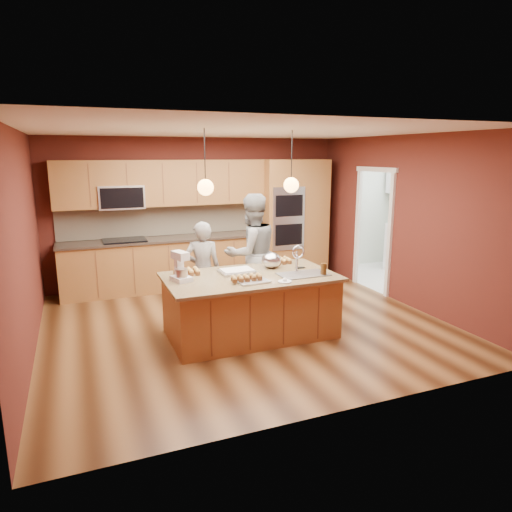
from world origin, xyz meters
name	(u,v)px	position (x,y,z in m)	size (l,w,h in m)	color
floor	(245,324)	(0.00, 0.00, 0.00)	(5.50, 5.50, 0.00)	#3E210F
ceiling	(244,131)	(0.00, 0.00, 2.70)	(5.50, 5.50, 0.00)	white
wall_back	(198,211)	(0.00, 2.50, 1.35)	(5.50, 5.50, 0.00)	#511D16
wall_front	(342,275)	(0.00, -2.50, 1.35)	(5.50, 5.50, 0.00)	#511D16
wall_left	(23,246)	(-2.75, 0.00, 1.35)	(5.00, 5.00, 0.00)	#511D16
wall_right	(405,221)	(2.75, 0.00, 1.35)	(5.00, 5.00, 0.00)	#511D16
cabinet_run	(165,235)	(-0.68, 2.25, 0.98)	(3.74, 0.64, 2.30)	#985F34
oven_column	(293,219)	(1.85, 2.19, 1.15)	(1.30, 0.62, 2.30)	#985F34
doorway_trim	(373,232)	(2.73, 0.80, 1.05)	(0.08, 1.11, 2.20)	silver
laundry_room	(433,178)	(4.35, 1.20, 1.95)	(2.60, 2.70, 2.70)	beige
pendant_left	(206,187)	(-0.65, -0.39, 2.00)	(0.20, 0.20, 0.80)	black
pendant_right	(291,185)	(0.52, -0.39, 2.00)	(0.20, 0.20, 0.80)	black
island	(251,304)	(-0.05, -0.40, 0.43)	(2.25, 1.26, 1.21)	#985F34
person_left	(203,270)	(-0.48, 0.49, 0.73)	(0.53, 0.35, 1.45)	black
person_right	(252,254)	(0.30, 0.49, 0.91)	(0.89, 0.69, 1.83)	gray
stand_mixer	(181,268)	(-0.97, -0.31, 0.99)	(0.27, 0.31, 0.38)	white
sheet_cake	(237,271)	(-0.18, -0.19, 0.85)	(0.48, 0.36, 0.05)	silver
cooling_rack	(253,281)	(-0.15, -0.70, 0.84)	(0.39, 0.28, 0.02)	#BABDC2
mixing_bowl	(271,260)	(0.36, -0.11, 0.94)	(0.27, 0.27, 0.23)	silver
plate	(285,281)	(0.22, -0.86, 0.84)	(0.17, 0.17, 0.01)	silver
tumbler	(324,269)	(0.85, -0.73, 0.91)	(0.08, 0.08, 0.16)	#3D240D
phone	(300,268)	(0.73, -0.29, 0.83)	(0.13, 0.07, 0.01)	black
cupcakes_left	(187,272)	(-0.83, -0.04, 0.87)	(0.34, 0.26, 0.08)	tan
cupcakes_rack	(247,278)	(-0.22, -0.67, 0.88)	(0.41, 0.17, 0.07)	tan
cupcakes_right	(279,261)	(0.58, 0.09, 0.87)	(0.35, 0.26, 0.08)	tan
washer	(432,255)	(4.18, 0.87, 0.50)	(0.62, 0.64, 1.00)	white
dryer	(406,248)	(4.18, 1.62, 0.50)	(0.62, 0.64, 1.00)	white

